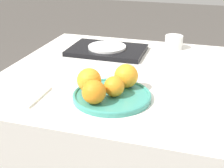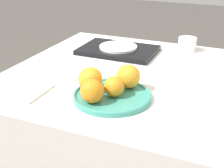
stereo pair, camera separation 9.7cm
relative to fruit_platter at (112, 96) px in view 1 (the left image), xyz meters
The scene contains 10 objects.
table 0.47m from the fruit_platter, 58.67° to the left, with size 1.21×0.88×0.77m.
fruit_platter is the anchor object (origin of this frame).
orange_0 0.04m from the fruit_platter, 24.20° to the right, with size 0.06×0.06×0.06m.
orange_1 0.09m from the fruit_platter, 117.69° to the right, with size 0.07×0.07×0.07m.
orange_2 0.09m from the fruit_platter, behind, with size 0.08×0.08×0.08m.
orange_3 0.09m from the fruit_platter, 69.14° to the left, with size 0.08×0.08×0.08m.
serving_tray 0.46m from the fruit_platter, 109.54° to the left, with size 0.33×0.23×0.02m.
side_plate 0.46m from the fruit_platter, 109.54° to the left, with size 0.17×0.17×0.01m.
cup_0 0.58m from the fruit_platter, 77.46° to the left, with size 0.08×0.08×0.06m.
napkin 0.29m from the fruit_platter, 167.09° to the right, with size 0.14×0.15×0.01m.
Camera 1 is at (0.12, -1.07, 1.22)m, focal length 50.00 mm.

